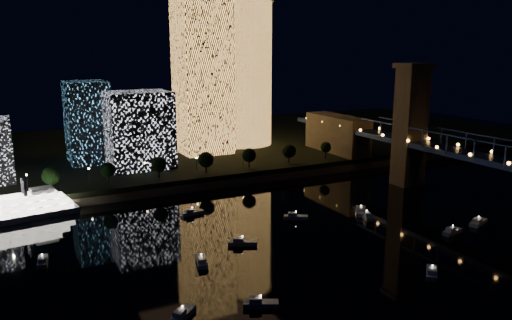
{
  "coord_description": "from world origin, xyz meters",
  "views": [
    {
      "loc": [
        -82.22,
        -102.23,
        55.18
      ],
      "look_at": [
        -3.24,
        55.0,
        16.2
      ],
      "focal_mm": 35.0,
      "sensor_mm": 36.0,
      "label": 1
    }
  ],
  "objects_px": {
    "tower_cylindrical": "(242,73)",
    "riverboat": "(2,212)",
    "tower_rectangular": "(202,75)",
    "truss_bridge": "(509,170)"
  },
  "relations": [
    {
      "from": "tower_cylindrical",
      "to": "riverboat",
      "type": "bearing_deg",
      "value": -150.26
    },
    {
      "from": "tower_cylindrical",
      "to": "riverboat",
      "type": "height_order",
      "value": "tower_cylindrical"
    },
    {
      "from": "riverboat",
      "to": "tower_rectangular",
      "type": "bearing_deg",
      "value": 31.49
    },
    {
      "from": "tower_cylindrical",
      "to": "tower_rectangular",
      "type": "distance_m",
      "value": 28.73
    },
    {
      "from": "tower_rectangular",
      "to": "truss_bridge",
      "type": "distance_m",
      "value": 142.06
    },
    {
      "from": "truss_bridge",
      "to": "riverboat",
      "type": "height_order",
      "value": "truss_bridge"
    },
    {
      "from": "truss_bridge",
      "to": "riverboat",
      "type": "relative_size",
      "value": 5.65
    },
    {
      "from": "tower_rectangular",
      "to": "truss_bridge",
      "type": "relative_size",
      "value": 0.29
    },
    {
      "from": "tower_rectangular",
      "to": "riverboat",
      "type": "bearing_deg",
      "value": -148.51
    },
    {
      "from": "riverboat",
      "to": "truss_bridge",
      "type": "bearing_deg",
      "value": -24.64
    }
  ]
}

